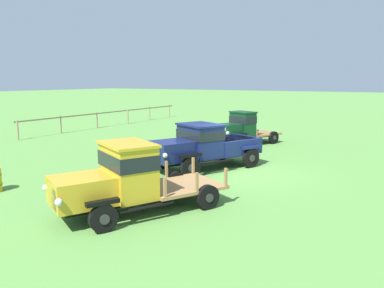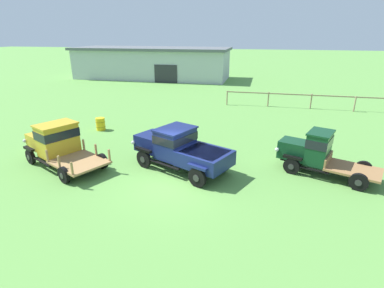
{
  "view_description": "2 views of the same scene",
  "coord_description": "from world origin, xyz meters",
  "px_view_note": "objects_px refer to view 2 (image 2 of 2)",
  "views": [
    {
      "loc": [
        -14.74,
        -6.47,
        4.02
      ],
      "look_at": [
        0.27,
        2.62,
        1.0
      ],
      "focal_mm": 35.0,
      "sensor_mm": 36.0,
      "label": 1
    },
    {
      "loc": [
        3.63,
        -11.65,
        6.47
      ],
      "look_at": [
        0.27,
        2.62,
        1.0
      ],
      "focal_mm": 28.0,
      "sensor_mm": 36.0,
      "label": 2
    }
  ],
  "objects_px": {
    "vintage_truck_midrow_center": "(316,152)",
    "oil_drum_beside_row": "(101,124)",
    "vintage_truck_foreground_near": "(57,143)",
    "vintage_truck_second_in_line": "(180,148)",
    "farm_shed": "(152,63)"
  },
  "relations": [
    {
      "from": "vintage_truck_midrow_center",
      "to": "oil_drum_beside_row",
      "type": "relative_size",
      "value": 5.55
    },
    {
      "from": "vintage_truck_foreground_near",
      "to": "vintage_truck_second_in_line",
      "type": "relative_size",
      "value": 1.01
    },
    {
      "from": "vintage_truck_foreground_near",
      "to": "vintage_truck_midrow_center",
      "type": "bearing_deg",
      "value": 8.18
    },
    {
      "from": "vintage_truck_foreground_near",
      "to": "oil_drum_beside_row",
      "type": "relative_size",
      "value": 6.42
    },
    {
      "from": "farm_shed",
      "to": "oil_drum_beside_row",
      "type": "relative_size",
      "value": 25.91
    },
    {
      "from": "vintage_truck_foreground_near",
      "to": "oil_drum_beside_row",
      "type": "height_order",
      "value": "vintage_truck_foreground_near"
    },
    {
      "from": "oil_drum_beside_row",
      "to": "vintage_truck_midrow_center",
      "type": "bearing_deg",
      "value": -15.45
    },
    {
      "from": "vintage_truck_second_in_line",
      "to": "vintage_truck_midrow_center",
      "type": "distance_m",
      "value": 6.59
    },
    {
      "from": "vintage_truck_second_in_line",
      "to": "vintage_truck_midrow_center",
      "type": "xyz_separation_m",
      "value": [
        6.5,
        1.09,
        -0.05
      ]
    },
    {
      "from": "vintage_truck_foreground_near",
      "to": "farm_shed",
      "type": "bearing_deg",
      "value": 101.25
    },
    {
      "from": "farm_shed",
      "to": "vintage_truck_foreground_near",
      "type": "relative_size",
      "value": 4.04
    },
    {
      "from": "vintage_truck_second_in_line",
      "to": "vintage_truck_midrow_center",
      "type": "bearing_deg",
      "value": 9.51
    },
    {
      "from": "farm_shed",
      "to": "vintage_truck_foreground_near",
      "type": "distance_m",
      "value": 31.34
    },
    {
      "from": "farm_shed",
      "to": "vintage_truck_foreground_near",
      "type": "xyz_separation_m",
      "value": [
        6.11,
        -30.72,
        -1.13
      ]
    },
    {
      "from": "farm_shed",
      "to": "vintage_truck_midrow_center",
      "type": "relative_size",
      "value": 4.67
    }
  ]
}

